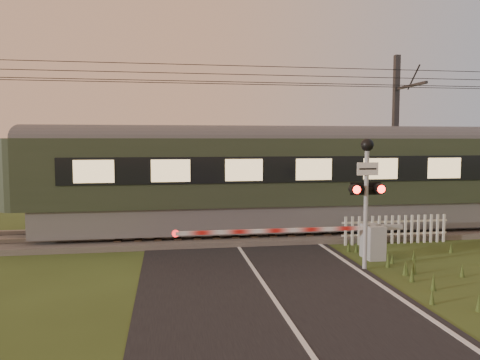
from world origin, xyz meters
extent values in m
plane|color=#324018|center=(0.00, 0.00, 0.00)|extent=(160.00, 160.00, 0.00)
cube|color=black|center=(0.00, 0.00, 0.01)|extent=(6.00, 140.00, 0.02)
cube|color=#47423D|center=(0.00, 6.50, 0.06)|extent=(140.00, 3.40, 0.24)
cube|color=slate|center=(0.00, 5.78, 0.26)|extent=(140.00, 0.08, 0.14)
cube|color=slate|center=(0.00, 7.22, 0.26)|extent=(140.00, 0.08, 0.14)
cube|color=#2D2116|center=(0.00, 6.50, 0.19)|extent=(0.24, 2.20, 0.06)
cylinder|color=black|center=(0.00, 6.20, 5.50)|extent=(120.00, 0.02, 0.02)
cylinder|color=black|center=(0.00, 6.80, 5.50)|extent=(120.00, 0.02, 0.02)
cylinder|color=black|center=(0.00, 6.50, 6.10)|extent=(120.00, 0.02, 0.02)
cylinder|color=black|center=(0.00, 6.50, 5.80)|extent=(120.00, 0.02, 0.02)
cube|color=slate|center=(2.61, 6.50, 0.79)|extent=(18.55, 2.45, 0.92)
cube|color=#283322|center=(2.61, 6.50, 2.40)|extent=(19.32, 2.67, 2.30)
cylinder|color=#4C4C4F|center=(2.61, 6.50, 3.55)|extent=(19.32, 0.93, 0.93)
cube|color=#FFD893|center=(2.61, 5.12, 2.51)|extent=(16.61, 0.04, 0.72)
cube|color=gray|center=(3.71, 2.84, 0.50)|extent=(0.50, 0.77, 0.99)
cylinder|color=gray|center=(3.57, 2.84, 0.50)|extent=(0.11, 0.11, 0.99)
cube|color=gray|center=(4.20, 2.84, 0.92)|extent=(0.81, 0.14, 0.14)
cube|color=red|center=(0.75, 2.84, 0.92)|extent=(5.63, 0.10, 0.10)
cylinder|color=red|center=(-2.06, 2.84, 0.92)|extent=(0.20, 0.04, 0.20)
cylinder|color=gray|center=(2.99, 1.77, 1.60)|extent=(0.12, 0.12, 3.21)
cube|color=white|center=(2.99, 1.71, 2.73)|extent=(0.59, 0.03, 0.34)
sphere|color=black|center=(2.99, 1.77, 3.36)|extent=(0.34, 0.34, 0.34)
cube|color=black|center=(2.99, 1.77, 2.19)|extent=(0.80, 0.06, 0.06)
cylinder|color=#FF140C|center=(2.65, 1.59, 2.19)|extent=(0.21, 0.02, 0.21)
cylinder|color=#FF140C|center=(3.33, 1.59, 2.19)|extent=(0.21, 0.02, 0.21)
cube|color=black|center=(2.99, 1.82, 2.19)|extent=(0.86, 0.02, 0.34)
cube|color=silver|center=(5.33, 4.63, 0.32)|extent=(3.78, 0.04, 0.06)
cube|color=silver|center=(5.33, 4.63, 0.75)|extent=(3.78, 0.04, 0.06)
cube|color=#2D2D30|center=(7.38, 8.80, 3.54)|extent=(0.22, 0.22, 7.08)
cube|color=#2D2D30|center=(7.38, 7.65, 5.66)|extent=(0.10, 2.40, 0.10)
camera|label=1|loc=(-2.27, -9.98, 3.47)|focal=35.00mm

